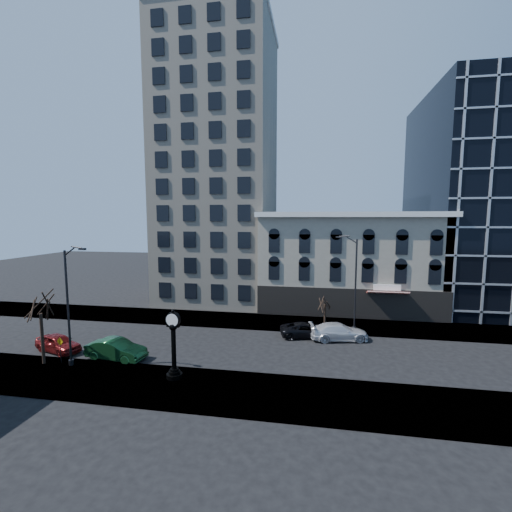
% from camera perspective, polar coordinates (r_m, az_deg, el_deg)
% --- Properties ---
extents(ground, '(160.00, 160.00, 0.00)m').
position_cam_1_polar(ground, '(32.65, -4.82, -14.81)').
color(ground, black).
rests_on(ground, ground).
extents(sidewalk_far, '(160.00, 6.00, 0.12)m').
position_cam_1_polar(sidewalk_far, '(40.00, -1.88, -10.70)').
color(sidewalk_far, gray).
rests_on(sidewalk_far, ground).
extents(sidewalk_near, '(160.00, 6.00, 0.12)m').
position_cam_1_polar(sidewalk_near, '(25.63, -9.63, -20.92)').
color(sidewalk_near, gray).
rests_on(sidewalk_near, ground).
extents(cream_tower, '(15.90, 15.40, 42.50)m').
position_cam_1_polar(cream_tower, '(50.86, -6.39, 14.82)').
color(cream_tower, beige).
rests_on(cream_tower, ground).
extents(victorian_row, '(22.60, 11.19, 12.50)m').
position_cam_1_polar(victorian_row, '(45.91, 14.99, -1.11)').
color(victorian_row, '#9E9582').
rests_on(victorian_row, ground).
extents(glass_office, '(20.00, 20.15, 28.00)m').
position_cam_1_polar(glass_office, '(55.94, 35.78, 7.43)').
color(glass_office, black).
rests_on(glass_office, ground).
extents(street_clock, '(1.16, 1.16, 5.13)m').
position_cam_1_polar(street_clock, '(26.37, -13.56, -14.55)').
color(street_clock, black).
rests_on(street_clock, sidewalk_near).
extents(street_lamp_near, '(2.48, 0.83, 9.72)m').
position_cam_1_polar(street_lamp_near, '(29.74, -28.27, -2.75)').
color(street_lamp_near, black).
rests_on(street_lamp_near, sidewalk_near).
extents(street_lamp_far, '(2.45, 1.27, 10.07)m').
position_cam_1_polar(street_lamp_far, '(36.53, 15.28, -0.25)').
color(street_lamp_far, black).
rests_on(street_lamp_far, sidewalk_far).
extents(bare_tree_near, '(3.87, 3.87, 6.64)m').
position_cam_1_polar(bare_tree_near, '(32.17, -32.35, -6.56)').
color(bare_tree_near, '#2E2017').
rests_on(bare_tree_near, sidewalk_near).
extents(bare_tree_far, '(2.34, 2.34, 4.01)m').
position_cam_1_polar(bare_tree_far, '(37.52, 11.47, -7.10)').
color(bare_tree_far, '#2E2017').
rests_on(bare_tree_far, sidewalk_far).
extents(warning_sign, '(0.68, 0.20, 2.14)m').
position_cam_1_polar(warning_sign, '(32.47, -29.84, -12.79)').
color(warning_sign, black).
rests_on(warning_sign, sidewalk_near).
extents(car_near_a, '(4.85, 3.05, 1.54)m').
position_cam_1_polar(car_near_a, '(35.79, -30.10, -12.44)').
color(car_near_a, maroon).
rests_on(car_near_a, ground).
extents(car_near_b, '(5.27, 2.32, 1.68)m').
position_cam_1_polar(car_near_b, '(31.86, -22.28, -14.21)').
color(car_near_b, '#143F1E').
rests_on(car_near_b, ground).
extents(car_far_a, '(5.39, 3.32, 1.39)m').
position_cam_1_polar(car_far_a, '(35.13, 8.24, -12.10)').
color(car_far_a, black).
rests_on(car_far_a, ground).
extents(car_far_b, '(5.94, 3.36, 1.62)m').
position_cam_1_polar(car_far_b, '(34.86, 13.63, -12.17)').
color(car_far_b, silver).
rests_on(car_far_b, ground).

